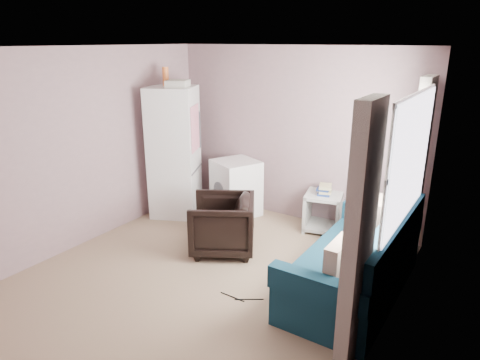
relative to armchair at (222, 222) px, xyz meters
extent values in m
cube|color=#91785F|center=(0.23, -0.62, -0.40)|extent=(3.80, 4.20, 0.02)
cube|color=silver|center=(0.23, -0.62, 2.12)|extent=(3.80, 4.20, 0.02)
cube|color=gray|center=(0.23, 1.49, 0.86)|extent=(3.80, 0.02, 2.50)
cube|color=gray|center=(0.23, -2.73, 0.86)|extent=(3.80, 0.02, 2.50)
cube|color=gray|center=(-1.68, -0.62, 0.86)|extent=(0.02, 4.20, 2.50)
cube|color=gray|center=(2.14, -0.62, 0.86)|extent=(0.02, 4.20, 2.50)
cube|color=white|center=(2.11, 0.08, 1.11)|extent=(0.01, 1.60, 1.20)
imported|color=black|center=(0.00, 0.00, 0.00)|extent=(1.00, 1.02, 0.79)
cube|color=silver|center=(-1.32, 0.65, 0.57)|extent=(0.88, 0.88, 1.93)
cube|color=#47484E|center=(-1.01, 0.79, 0.32)|extent=(0.27, 0.57, 0.02)
cube|color=#47484E|center=(-1.11, 1.01, 0.88)|extent=(0.03, 0.04, 0.55)
cube|color=silver|center=(-0.99, 0.76, 0.95)|extent=(0.20, 0.42, 0.66)
cylinder|color=orange|center=(-1.42, 0.66, 1.67)|extent=(0.12, 0.12, 0.27)
cube|color=#ADADA3|center=(-1.15, 0.60, 1.59)|extent=(0.40, 0.42, 0.10)
cube|color=silver|center=(-0.52, 1.11, 0.03)|extent=(0.79, 0.79, 0.85)
cube|color=#47484E|center=(-0.53, 1.09, 0.42)|extent=(0.73, 0.72, 0.05)
cylinder|color=#47484E|center=(-0.64, 0.83, 0.04)|extent=(0.26, 0.13, 0.28)
cube|color=#9E9F9B|center=(0.84, 1.27, 0.13)|extent=(0.59, 0.59, 0.04)
cube|color=#9E9F9B|center=(0.84, 1.27, -0.33)|extent=(0.59, 0.59, 0.04)
cube|color=#9E9F9B|center=(0.62, 1.21, -0.12)|extent=(0.15, 0.49, 0.55)
cube|color=#9E9F9B|center=(1.06, 1.32, -0.12)|extent=(0.15, 0.49, 0.55)
cube|color=navy|center=(0.84, 1.27, 0.16)|extent=(0.21, 0.27, 0.03)
cube|color=tan|center=(0.85, 1.27, 0.20)|extent=(0.23, 0.28, 0.03)
cube|color=navy|center=(0.83, 1.27, 0.23)|extent=(0.20, 0.26, 0.03)
cube|color=tan|center=(0.85, 1.26, 0.26)|extent=(0.23, 0.28, 0.03)
cube|color=#0F3447|center=(1.70, -0.03, -0.18)|extent=(0.94, 1.95, 0.43)
cube|color=#0F3447|center=(2.06, -0.03, 0.28)|extent=(0.21, 1.94, 0.48)
cube|color=#0F3447|center=(1.69, -0.97, 0.15)|extent=(0.92, 0.16, 0.22)
cube|color=#0F3447|center=(1.70, 0.91, 0.15)|extent=(0.92, 0.16, 0.22)
cube|color=#C3A993|center=(1.74, -0.66, 0.25)|extent=(0.13, 0.43, 0.43)
cube|color=#C3A993|center=(1.76, 0.60, 0.25)|extent=(0.13, 0.43, 0.43)
cube|color=#9E9F9B|center=(1.61, -0.14, 0.05)|extent=(0.25, 0.36, 0.02)
cube|color=silver|center=(1.74, -0.14, 0.17)|extent=(0.07, 0.36, 0.24)
cube|color=white|center=(2.05, 0.08, 0.48)|extent=(0.14, 1.70, 0.04)
cube|color=white|center=(2.10, 0.08, 0.51)|extent=(0.02, 1.68, 0.05)
cube|color=white|center=(2.10, 0.08, 1.11)|extent=(0.02, 1.68, 0.05)
cube|color=white|center=(2.10, 0.08, 1.71)|extent=(0.02, 1.68, 0.05)
cube|color=white|center=(2.10, -0.72, 1.11)|extent=(0.02, 0.05, 1.20)
cube|color=white|center=(2.10, -0.18, 1.11)|extent=(0.02, 0.05, 1.20)
cube|color=white|center=(2.10, 0.35, 1.11)|extent=(0.02, 0.05, 1.20)
cube|color=white|center=(2.10, 0.88, 1.11)|extent=(0.02, 0.05, 1.20)
cube|color=beige|center=(2.01, -1.00, 0.71)|extent=(0.12, 0.46, 2.18)
cube|color=beige|center=(2.01, 1.16, 0.71)|extent=(0.12, 0.46, 2.18)
cylinder|color=black|center=(0.87, -0.75, -0.39)|extent=(0.26, 0.17, 0.01)
cylinder|color=black|center=(0.69, -0.81, -0.39)|extent=(0.30, 0.02, 0.01)
camera|label=1|loc=(2.85, -4.02, 2.18)|focal=32.00mm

